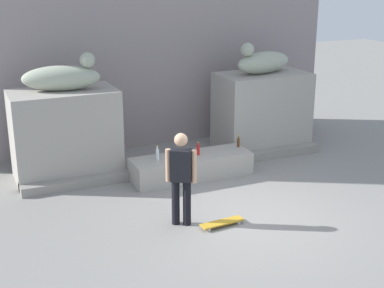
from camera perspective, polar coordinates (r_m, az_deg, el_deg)
The scene contains 13 objects.
ground_plane at distance 9.97m, azimuth 5.25°, elevation -7.73°, with size 40.00×40.00×0.00m, color gray.
facade_wall at distance 13.69m, azimuth -4.95°, elevation 12.38°, with size 9.80×0.60×6.01m, color gray.
pedestal_left at distance 11.91m, azimuth -13.07°, elevation 1.03°, with size 2.20×1.26×1.88m, color #A39E93.
pedestal_right at distance 13.60m, azimuth 7.27°, elevation 3.43°, with size 2.20×1.26×1.88m, color #A39E93.
statue_reclining_left at distance 11.62m, azimuth -13.31°, elevation 6.83°, with size 1.68×0.90×0.78m.
statue_reclining_right at distance 13.32m, azimuth 7.37°, elevation 8.52°, with size 1.69×0.93×0.78m.
ledge_block at distance 11.74m, azimuth -0.06°, elevation -2.34°, with size 2.61×0.81×0.49m, color #A39E93.
skater at distance 9.36m, azimuth -1.14°, elevation -3.27°, with size 0.47×0.36×1.67m.
skateboard at distance 9.65m, azimuth 3.16°, elevation -8.18°, with size 0.81×0.25×0.08m.
bottle_clear at distance 11.36m, azimuth -3.63°, elevation -1.06°, with size 0.07×0.07×0.32m.
bottle_red at distance 11.67m, azimuth 0.64°, elevation -0.59°, with size 0.07×0.07×0.29m.
bottle_brown at distance 12.23m, azimuth 4.85°, elevation 0.18°, with size 0.06×0.06×0.27m.
stair_step at distance 12.24m, azimuth -1.04°, elevation -2.23°, with size 7.03×0.50×0.19m, color gray.
Camera 1 is at (-4.47, -7.82, 4.29)m, focal length 51.12 mm.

